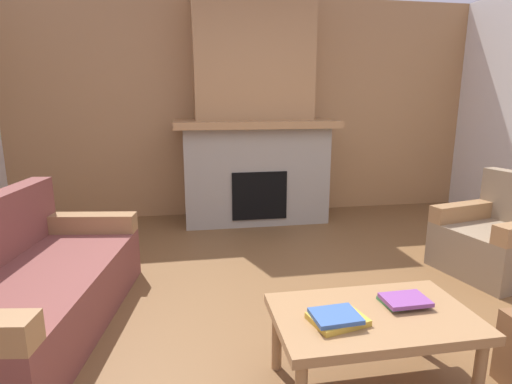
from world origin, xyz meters
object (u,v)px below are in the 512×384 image
object	(u,v)px
fireplace	(254,125)
armchair	(498,240)
coffee_table	(373,323)
couch	(28,289)

from	to	relation	value
fireplace	armchair	world-z (taller)	fireplace
fireplace	coffee_table	world-z (taller)	fireplace
armchair	coffee_table	size ratio (longest dim) A/B	0.91
armchair	coffee_table	distance (m)	2.11
armchair	coffee_table	bearing A→B (deg)	-145.26
fireplace	couch	size ratio (longest dim) A/B	1.42
fireplace	couch	world-z (taller)	fireplace
couch	coffee_table	size ratio (longest dim) A/B	1.91
couch	armchair	xyz separation A→B (m)	(3.66, 0.30, 0.01)
fireplace	coffee_table	bearing A→B (deg)	-88.79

